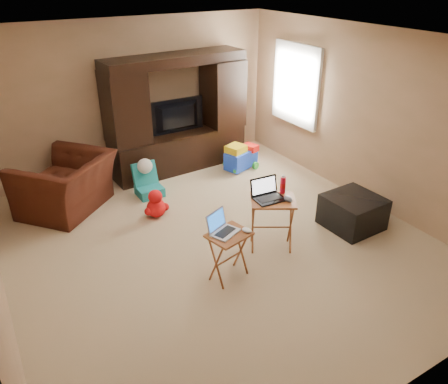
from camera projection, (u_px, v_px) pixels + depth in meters
floor at (216, 240)px, 5.70m from camera, size 5.50×5.50×0.00m
ceiling at (214, 40)px, 4.54m from camera, size 5.50×5.50×0.00m
wall_back at (132, 97)px, 7.21m from camera, size 5.00×0.00×5.00m
wall_front at (413, 280)px, 3.03m from camera, size 5.00×0.00×5.00m
wall_right at (366, 117)px, 6.26m from camera, size 0.00×5.50×5.50m
window_pane at (297, 85)px, 7.36m from camera, size 0.00×1.20×1.20m
window_frame at (296, 85)px, 7.35m from camera, size 0.06×1.14×1.34m
entertainment_center at (177, 114)px, 7.30m from camera, size 2.41×0.72×1.95m
television at (179, 117)px, 7.29m from camera, size 0.99×0.14×0.57m
recliner at (66, 185)px, 6.25m from camera, size 1.62×1.61×0.80m
child_rocker at (149, 181)px, 6.70m from camera, size 0.38×0.43×0.51m
plush_toy at (156, 203)px, 6.15m from camera, size 0.38×0.32×0.42m
push_toy at (241, 156)px, 7.62m from camera, size 0.72×0.61×0.46m
ottoman at (353, 212)px, 5.91m from camera, size 0.71×0.71×0.44m
tray_table_left at (229, 256)px, 4.90m from camera, size 0.52×0.45×0.59m
tray_table_right at (272, 224)px, 5.40m from camera, size 0.67×0.64×0.69m
laptop_left at (225, 224)px, 4.71m from camera, size 0.38×0.36×0.24m
laptop_right at (270, 191)px, 5.18m from camera, size 0.38×0.32×0.24m
mouse_left at (247, 230)px, 4.78m from camera, size 0.11×0.14×0.05m
mouse_right at (288, 199)px, 5.19m from camera, size 0.12×0.16×0.06m
water_bottle at (283, 185)px, 5.34m from camera, size 0.07×0.07×0.21m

